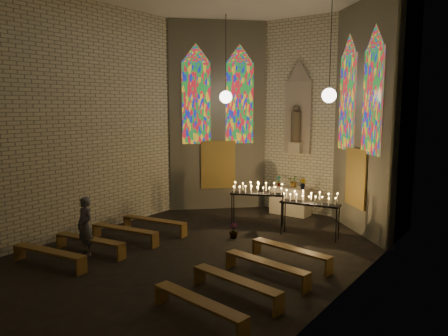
{
  "coord_description": "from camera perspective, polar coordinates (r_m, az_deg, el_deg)",
  "views": [
    {
      "loc": [
        7.07,
        -8.47,
        3.87
      ],
      "look_at": [
        -0.15,
        1.56,
        2.13
      ],
      "focal_mm": 35.0,
      "sensor_mm": 36.0,
      "label": 1
    }
  ],
  "objects": [
    {
      "name": "flower_vase_left",
      "position": [
        15.97,
        7.14,
        -1.7
      ],
      "size": [
        0.23,
        0.19,
        0.38
      ],
      "primitive_type": "imported",
      "rotation": [
        0.0,
        0.0,
        0.33
      ],
      "color": "#4C723F",
      "rests_on": "altar"
    },
    {
      "name": "floor",
      "position": [
        11.69,
        -3.95,
        -11.32
      ],
      "size": [
        12.0,
        12.0,
        0.0
      ],
      "primitive_type": "plane",
      "color": "black",
      "rests_on": "ground"
    },
    {
      "name": "flower_vase_right",
      "position": [
        15.53,
        10.29,
        -2.03
      ],
      "size": [
        0.26,
        0.24,
        0.39
      ],
      "primitive_type": "imported",
      "rotation": [
        0.0,
        0.0,
        -0.41
      ],
      "color": "#4C723F",
      "rests_on": "altar"
    },
    {
      "name": "altar",
      "position": [
        15.97,
        8.65,
        -4.25
      ],
      "size": [
        1.4,
        0.6,
        1.0
      ],
      "primitive_type": "cube",
      "color": "#B3AB92",
      "rests_on": "ground"
    },
    {
      "name": "pew_left_1",
      "position": [
        12.96,
        -12.86,
        -7.96
      ],
      "size": [
        2.23,
        0.61,
        0.42
      ],
      "rotation": [
        0.0,
        0.0,
        0.14
      ],
      "color": "brown",
      "rests_on": "ground"
    },
    {
      "name": "pew_left_2",
      "position": [
        12.24,
        -17.12,
        -9.08
      ],
      "size": [
        2.23,
        0.61,
        0.42
      ],
      "rotation": [
        0.0,
        0.0,
        0.14
      ],
      "color": "brown",
      "rests_on": "ground"
    },
    {
      "name": "pew_right_1",
      "position": [
        10.09,
        5.49,
        -12.46
      ],
      "size": [
        2.23,
        0.61,
        0.42
      ],
      "rotation": [
        0.0,
        0.0,
        -0.14
      ],
      "color": "brown",
      "rests_on": "ground"
    },
    {
      "name": "visitor",
      "position": [
        12.03,
        -17.69,
        -7.25
      ],
      "size": [
        0.61,
        0.44,
        1.56
      ],
      "primitive_type": "imported",
      "rotation": [
        0.0,
        0.0,
        -0.12
      ],
      "color": "#4B4C56",
      "rests_on": "ground"
    },
    {
      "name": "votive_stand_right",
      "position": [
        13.19,
        11.18,
        -4.19
      ],
      "size": [
        1.81,
        0.67,
        1.3
      ],
      "rotation": [
        0.0,
        0.0,
        0.14
      ],
      "color": "black",
      "rests_on": "ground"
    },
    {
      "name": "pew_right_2",
      "position": [
        9.14,
        1.57,
        -14.66
      ],
      "size": [
        2.23,
        0.61,
        0.42
      ],
      "rotation": [
        0.0,
        0.0,
        -0.14
      ],
      "color": "brown",
      "rests_on": "ground"
    },
    {
      "name": "pew_right_3",
      "position": [
        8.26,
        -3.34,
        -17.24
      ],
      "size": [
        2.23,
        0.61,
        0.42
      ],
      "rotation": [
        0.0,
        0.0,
        -0.14
      ],
      "color": "brown",
      "rests_on": "ground"
    },
    {
      "name": "pew_right_0",
      "position": [
        11.08,
        8.68,
        -10.61
      ],
      "size": [
        2.23,
        0.61,
        0.42
      ],
      "rotation": [
        0.0,
        0.0,
        -0.14
      ],
      "color": "brown",
      "rests_on": "ground"
    },
    {
      "name": "pew_left_0",
      "position": [
        13.75,
        -9.08,
        -6.93
      ],
      "size": [
        2.23,
        0.61,
        0.42
      ],
      "rotation": [
        0.0,
        0.0,
        0.14
      ],
      "color": "brown",
      "rests_on": "ground"
    },
    {
      "name": "flower_vase_center",
      "position": [
        15.84,
        9.13,
        -1.71
      ],
      "size": [
        0.4,
        0.35,
        0.44
      ],
      "primitive_type": "imported",
      "rotation": [
        0.0,
        0.0,
        -0.02
      ],
      "color": "#4C723F",
      "rests_on": "altar"
    },
    {
      "name": "votive_stand_left",
      "position": [
        14.38,
        4.43,
        -3.02
      ],
      "size": [
        1.8,
        1.1,
        1.31
      ],
      "rotation": [
        0.0,
        0.0,
        0.41
      ],
      "color": "black",
      "rests_on": "ground"
    },
    {
      "name": "pew_left_3",
      "position": [
        11.59,
        -21.92,
        -10.27
      ],
      "size": [
        2.23,
        0.61,
        0.42
      ],
      "rotation": [
        0.0,
        0.0,
        0.14
      ],
      "color": "brown",
      "rests_on": "ground"
    },
    {
      "name": "aisle_flower_pot",
      "position": [
        13.05,
        1.25,
        -8.19
      ],
      "size": [
        0.28,
        0.28,
        0.45
      ],
      "primitive_type": "imported",
      "rotation": [
        0.0,
        0.0,
        0.11
      ],
      "color": "#4C723F",
      "rests_on": "ground"
    },
    {
      "name": "room",
      "position": [
        13.79,
        4.95,
        7.36
      ],
      "size": [
        8.22,
        12.43,
        7.0
      ],
      "color": "beige",
      "rests_on": "ground"
    }
  ]
}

